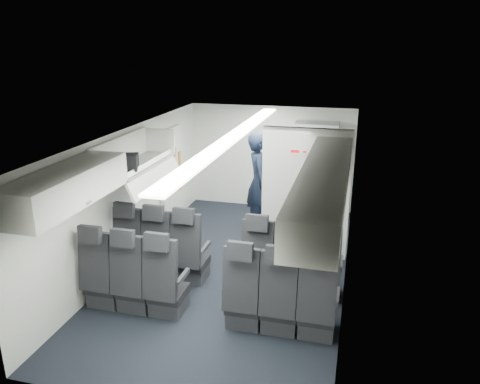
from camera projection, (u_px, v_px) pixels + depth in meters
The scene contains 13 objects.
cabin_shell at pixel (233, 202), 6.99m from camera, with size 3.41×6.01×2.16m.
seat_row_front at pixel (224, 261), 6.72m from camera, with size 3.33×0.56×1.24m.
seat_row_mid at pixel (204, 292), 5.90m from camera, with size 3.33×0.56×1.24m.
overhead_bin_left_rear at pixel (66, 187), 5.25m from camera, with size 0.53×1.80×0.40m.
overhead_bin_left_front_open at pixel (135, 160), 6.91m from camera, with size 0.64×1.70×0.72m.
overhead_bin_right_rear at pixel (317, 209), 4.59m from camera, with size 0.53×1.80×0.40m.
overhead_bin_right_front at pixel (330, 164), 6.20m from camera, with size 0.53×1.70×0.40m.
bulkhead_partition at pixel (305, 194), 7.51m from camera, with size 1.40×0.15×2.13m.
galley_unit at pixel (315, 170), 9.32m from camera, with size 0.85×0.52×1.90m.
boarding_door at pixel (171, 177), 8.86m from camera, with size 0.12×1.27×1.86m.
flight_attendant at pixel (259, 182), 8.63m from camera, with size 0.67×0.44×1.84m, color black.
carry_on_bag at pixel (124, 162), 6.50m from camera, with size 0.37×0.26×0.22m, color black.
papers at pixel (269, 174), 8.48m from camera, with size 0.21×0.02×0.15m, color white.
Camera 1 is at (1.74, -6.36, 3.45)m, focal length 35.00 mm.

